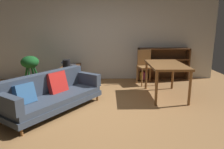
# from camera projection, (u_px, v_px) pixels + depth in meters

# --- Properties ---
(ground_plane) EXTENTS (8.16, 8.16, 0.00)m
(ground_plane) POSITION_uv_depth(u_px,v_px,m) (97.00, 114.00, 3.85)
(ground_plane) COLOR #9E7042
(back_wall_panel) EXTENTS (6.80, 0.10, 2.70)m
(back_wall_panel) POSITION_uv_depth(u_px,v_px,m) (101.00, 34.00, 6.17)
(back_wall_panel) COLOR silver
(back_wall_panel) RESTS_ON ground_plane
(fabric_couch) EXTENTS (1.73, 2.03, 0.72)m
(fabric_couch) POSITION_uv_depth(u_px,v_px,m) (51.00, 93.00, 3.94)
(fabric_couch) COLOR brown
(fabric_couch) RESTS_ON ground_plane
(media_console) EXTENTS (0.46, 1.17, 0.54)m
(media_console) POSITION_uv_depth(u_px,v_px,m) (70.00, 77.00, 5.54)
(media_console) COLOR #56351E
(media_console) RESTS_ON ground_plane
(open_laptop) EXTENTS (0.39, 0.33, 0.10)m
(open_laptop) POSITION_uv_depth(u_px,v_px,m) (70.00, 64.00, 5.72)
(open_laptop) COLOR #333338
(open_laptop) RESTS_ON media_console
(desk_speaker) EXTENTS (0.18, 0.18, 0.24)m
(desk_speaker) POSITION_uv_depth(u_px,v_px,m) (66.00, 65.00, 5.12)
(desk_speaker) COLOR black
(desk_speaker) RESTS_ON media_console
(potted_floor_plant) EXTENTS (0.46, 0.52, 0.82)m
(potted_floor_plant) POSITION_uv_depth(u_px,v_px,m) (30.00, 66.00, 5.55)
(potted_floor_plant) COLOR brown
(potted_floor_plant) RESTS_ON ground_plane
(dining_table) EXTENTS (0.78, 1.26, 0.76)m
(dining_table) POSITION_uv_depth(u_px,v_px,m) (166.00, 67.00, 4.69)
(dining_table) COLOR brown
(dining_table) RESTS_ON ground_plane
(dining_chair_near) EXTENTS (0.52, 0.49, 0.94)m
(dining_chair_near) POSITION_uv_depth(u_px,v_px,m) (146.00, 65.00, 5.76)
(dining_chair_near) COLOR olive
(dining_chair_near) RESTS_ON ground_plane
(bookshelf) EXTENTS (1.51, 0.31, 0.96)m
(bookshelf) POSITION_uv_depth(u_px,v_px,m) (159.00, 64.00, 6.23)
(bookshelf) COLOR #56351E
(bookshelf) RESTS_ON ground_plane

